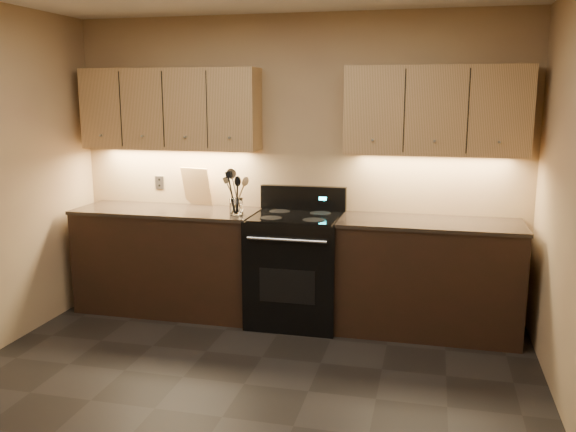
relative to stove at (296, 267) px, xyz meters
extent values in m
plane|color=black|center=(-0.08, -1.68, -0.48)|extent=(4.00, 4.00, 0.00)
cube|color=tan|center=(-0.08, 0.32, 0.82)|extent=(4.00, 0.04, 2.60)
cube|color=black|center=(-1.18, 0.02, -0.03)|extent=(1.60, 0.60, 0.90)
cube|color=#3B2F25|center=(-1.18, 0.02, 0.44)|extent=(1.62, 0.62, 0.03)
cube|color=black|center=(1.10, 0.02, -0.03)|extent=(1.44, 0.60, 0.90)
cube|color=#3B2F25|center=(1.10, 0.02, 0.44)|extent=(1.46, 0.62, 0.03)
cube|color=black|center=(0.00, -0.01, -0.02)|extent=(0.76, 0.65, 0.92)
cube|color=black|center=(0.00, -0.01, 0.45)|extent=(0.70, 0.60, 0.01)
cube|color=black|center=(0.00, 0.28, 0.55)|extent=(0.76, 0.07, 0.22)
cube|color=#19E5F2|center=(0.18, 0.24, 0.56)|extent=(0.06, 0.00, 0.03)
cylinder|color=silver|center=(0.00, -0.35, 0.32)|extent=(0.65, 0.02, 0.02)
cube|color=black|center=(0.00, -0.33, -0.07)|extent=(0.46, 0.00, 0.28)
cylinder|color=black|center=(-0.18, -0.16, 0.45)|extent=(0.18, 0.18, 0.00)
cylinder|color=black|center=(0.18, -0.16, 0.45)|extent=(0.18, 0.18, 0.00)
cylinder|color=black|center=(-0.18, 0.14, 0.45)|extent=(0.18, 0.18, 0.00)
cylinder|color=black|center=(0.18, 0.14, 0.45)|extent=(0.18, 0.18, 0.00)
cube|color=tan|center=(-1.18, 0.17, 1.32)|extent=(1.60, 0.30, 0.70)
cube|color=tan|center=(1.10, 0.17, 1.32)|extent=(1.44, 0.30, 0.70)
cube|color=#B2B5BA|center=(-1.38, 0.31, 0.64)|extent=(0.08, 0.01, 0.12)
cylinder|color=white|center=(-0.50, -0.08, 0.52)|extent=(0.14, 0.14, 0.14)
cylinder|color=white|center=(-0.50, -0.08, 0.46)|extent=(0.11, 0.11, 0.02)
cube|color=tan|center=(-0.99, 0.27, 0.62)|extent=(0.30, 0.16, 0.35)
camera|label=1|loc=(1.10, -4.88, 1.44)|focal=38.00mm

